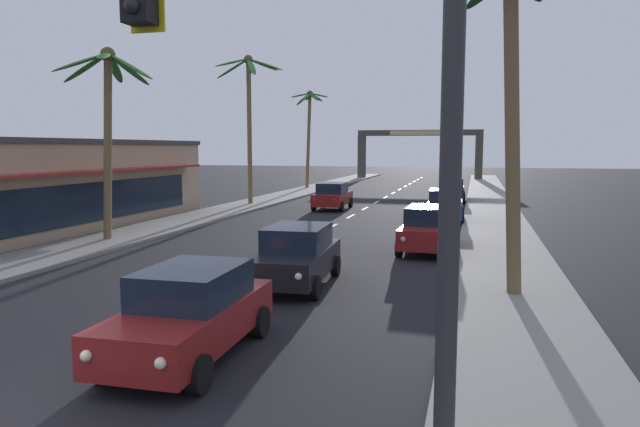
% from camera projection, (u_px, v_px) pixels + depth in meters
% --- Properties ---
extents(sidewalk_right, '(3.20, 110.00, 0.14)m').
position_uv_depth(sidewalk_right, '(498.00, 235.00, 25.22)').
color(sidewalk_right, gray).
rests_on(sidewalk_right, ground).
extents(sidewalk_left, '(3.20, 110.00, 0.14)m').
position_uv_depth(sidewalk_left, '(178.00, 223.00, 29.27)').
color(sidewalk_left, gray).
rests_on(sidewalk_left, ground).
extents(lane_markings, '(4.28, 89.06, 0.01)m').
position_uv_depth(lane_markings, '(336.00, 230.00, 27.23)').
color(lane_markings, silver).
rests_on(lane_markings, ground).
extents(traffic_signal_mast, '(10.58, 0.40, 7.28)m').
position_uv_depth(traffic_signal_mast, '(154.00, 39.00, 6.30)').
color(traffic_signal_mast, '#2D2D33').
rests_on(traffic_signal_mast, ground).
extents(sedan_lead_at_stop_bar, '(2.02, 4.48, 1.68)m').
position_uv_depth(sedan_lead_at_stop_bar, '(191.00, 312.00, 10.63)').
color(sedan_lead_at_stop_bar, maroon).
rests_on(sedan_lead_at_stop_bar, ground).
extents(sedan_third_in_queue, '(2.12, 4.51, 1.68)m').
position_uv_depth(sedan_third_in_queue, '(297.00, 255.00, 16.24)').
color(sedan_third_in_queue, black).
rests_on(sedan_third_in_queue, ground).
extents(sedan_oncoming_far, '(2.00, 4.47, 1.68)m').
position_uv_depth(sedan_oncoming_far, '(333.00, 196.00, 36.21)').
color(sedan_oncoming_far, maroon).
rests_on(sedan_oncoming_far, ground).
extents(sedan_parked_nearest_kerb, '(2.04, 4.49, 1.68)m').
position_uv_depth(sedan_parked_nearest_kerb, '(451.00, 190.00, 41.21)').
color(sedan_parked_nearest_kerb, black).
rests_on(sedan_parked_nearest_kerb, ground).
extents(sedan_parked_mid_kerb, '(2.04, 4.49, 1.68)m').
position_uv_depth(sedan_parked_mid_kerb, '(445.00, 205.00, 30.20)').
color(sedan_parked_mid_kerb, navy).
rests_on(sedan_parked_mid_kerb, ground).
extents(sedan_parked_far_kerb, '(2.05, 4.49, 1.68)m').
position_uv_depth(sedan_parked_far_kerb, '(428.00, 229.00, 21.56)').
color(sedan_parked_far_kerb, maroon).
rests_on(sedan_parked_far_kerb, ground).
extents(palm_left_second, '(4.07, 4.12, 7.85)m').
position_uv_depth(palm_left_second, '(108.00, 102.00, 23.03)').
color(palm_left_second, brown).
rests_on(palm_left_second, ground).
extents(palm_left_third, '(4.51, 4.21, 9.91)m').
position_uv_depth(palm_left_third, '(249.00, 96.00, 37.98)').
color(palm_left_third, brown).
rests_on(palm_left_third, ground).
extents(palm_left_farthest, '(3.54, 3.40, 9.09)m').
position_uv_depth(palm_left_farthest, '(309.00, 117.00, 53.18)').
color(palm_left_farthest, brown).
rests_on(palm_left_farthest, ground).
extents(palm_right_second, '(3.55, 3.27, 8.50)m').
position_uv_depth(palm_right_second, '(511.00, 70.00, 14.34)').
color(palm_right_second, brown).
rests_on(palm_right_second, ground).
extents(storefront_strip_left, '(7.01, 22.94, 4.28)m').
position_uv_depth(storefront_strip_left, '(24.00, 186.00, 26.09)').
color(storefront_strip_left, tan).
rests_on(storefront_strip_left, ground).
extents(town_gateway_arch, '(15.11, 0.90, 6.01)m').
position_uv_depth(town_gateway_arch, '(419.00, 147.00, 70.21)').
color(town_gateway_arch, '#423D38').
rests_on(town_gateway_arch, ground).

